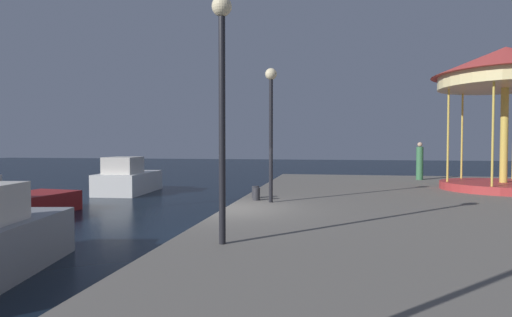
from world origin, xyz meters
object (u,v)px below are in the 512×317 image
(bollard_south, at_px, (256,194))
(person_by_the_water, at_px, (420,162))
(motorboat_white, at_px, (128,179))
(carousel, at_px, (505,82))
(lamp_post_far_end, at_px, (271,110))
(bollard_north, at_px, (255,192))
(lamp_post_mid_promenade, at_px, (222,76))

(bollard_south, relative_size, person_by_the_water, 0.21)
(motorboat_white, relative_size, bollard_south, 11.35)
(carousel, xyz_separation_m, lamp_post_far_end, (-8.47, -5.08, -1.38))
(lamp_post_far_end, xyz_separation_m, person_by_the_water, (6.22, 9.54, -1.94))
(bollard_north, xyz_separation_m, bollard_south, (0.13, -0.55, 0.00))
(motorboat_white, bearing_deg, bollard_south, -41.41)
(motorboat_white, bearing_deg, person_by_the_water, 6.80)
(lamp_post_far_end, relative_size, bollard_south, 10.33)
(carousel, relative_size, lamp_post_mid_promenade, 1.27)
(lamp_post_far_end, bearing_deg, bollard_north, 125.50)
(carousel, distance_m, bollard_north, 10.80)
(bollard_north, distance_m, bollard_south, 0.56)
(carousel, bearing_deg, bollard_south, -152.39)
(motorboat_white, xyz_separation_m, lamp_post_far_end, (8.88, -7.74, 2.90))
(carousel, relative_size, bollard_north, 13.98)
(bollard_north, bearing_deg, lamp_post_far_end, -54.50)
(carousel, bearing_deg, bollard_north, -155.49)
(motorboat_white, xyz_separation_m, bollard_south, (8.35, -7.37, 0.26))
(motorboat_white, bearing_deg, bollard_north, -39.68)
(motorboat_white, distance_m, lamp_post_far_end, 12.13)
(lamp_post_far_end, height_order, bollard_north, lamp_post_far_end)
(carousel, xyz_separation_m, bollard_south, (-9.00, -4.70, -4.02))
(carousel, xyz_separation_m, bollard_north, (-9.12, -4.16, -4.02))
(lamp_post_far_end, distance_m, bollard_north, 2.87)
(motorboat_white, height_order, person_by_the_water, person_by_the_water)
(bollard_north, xyz_separation_m, person_by_the_water, (6.88, 8.62, 0.70))
(lamp_post_mid_promenade, distance_m, bollard_north, 6.99)
(lamp_post_far_end, xyz_separation_m, bollard_north, (-0.66, 0.92, -2.64))
(motorboat_white, height_order, lamp_post_far_end, lamp_post_far_end)
(lamp_post_mid_promenade, distance_m, lamp_post_far_end, 5.46)
(lamp_post_far_end, bearing_deg, person_by_the_water, 56.89)
(motorboat_white, distance_m, person_by_the_water, 15.24)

